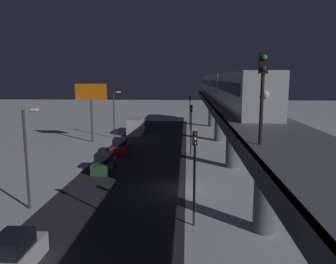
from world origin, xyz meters
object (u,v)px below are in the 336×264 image
(rail_signal, at_px, (263,82))
(traffic_light_near, at_px, (195,165))
(subway_train, at_px, (222,86))
(commercial_billboard, at_px, (91,98))
(traffic_light_mid, at_px, (191,122))
(traffic_light_far, at_px, (190,108))
(sedan_red, at_px, (120,147))
(box_truck, at_px, (136,126))
(sedan_green, at_px, (104,164))
(sedan_white, at_px, (13,257))

(rail_signal, height_order, traffic_light_near, rail_signal)
(subway_train, xyz_separation_m, commercial_billboard, (19.51, -0.60, -1.82))
(traffic_light_mid, bearing_deg, traffic_light_near, 90.00)
(rail_signal, distance_m, traffic_light_far, 48.74)
(sedan_red, bearing_deg, box_truck, -89.26)
(box_truck, relative_size, commercial_billboard, 0.83)
(sedan_green, height_order, sedan_white, same)
(sedan_green, height_order, sedan_red, same)
(sedan_green, distance_m, sedan_white, 18.74)
(traffic_light_near, distance_m, traffic_light_mid, 20.97)
(subway_train, relative_size, sedan_white, 12.29)
(traffic_light_far, relative_size, commercial_billboard, 0.72)
(subway_train, relative_size, sedan_red, 12.81)
(traffic_light_mid, bearing_deg, commercial_billboard, -27.43)
(sedan_white, xyz_separation_m, traffic_light_far, (-9.30, -47.85, 3.40))
(rail_signal, height_order, commercial_billboard, rail_signal)
(subway_train, relative_size, traffic_light_far, 8.67)
(traffic_light_far, bearing_deg, sedan_green, 72.29)
(sedan_red, relative_size, traffic_light_near, 0.68)
(subway_train, relative_size, rail_signal, 13.87)
(sedan_white, distance_m, traffic_light_mid, 28.65)
(box_truck, distance_m, traffic_light_near, 38.32)
(traffic_light_mid, height_order, commercial_billboard, commercial_billboard)
(rail_signal, relative_size, box_truck, 0.54)
(commercial_billboard, bearing_deg, sedan_white, 99.40)
(sedan_red, bearing_deg, traffic_light_far, -114.39)
(box_truck, bearing_deg, commercial_billboard, 56.04)
(subway_train, xyz_separation_m, traffic_light_mid, (4.47, 7.21, -4.46))
(traffic_light_near, bearing_deg, sedan_white, 32.44)
(box_truck, bearing_deg, traffic_light_near, 104.39)
(traffic_light_far, bearing_deg, traffic_light_near, 90.00)
(subway_train, bearing_deg, sedan_green, 48.12)
(sedan_white, distance_m, traffic_light_far, 48.87)
(subway_train, distance_m, traffic_light_far, 15.14)
(rail_signal, relative_size, sedan_red, 0.92)
(sedan_green, bearing_deg, traffic_light_mid, -138.78)
(traffic_light_near, distance_m, commercial_billboard, 32.58)
(sedan_green, bearing_deg, traffic_light_far, -107.71)
(subway_train, relative_size, traffic_light_near, 8.67)
(traffic_light_far, bearing_deg, box_truck, 27.42)
(rail_signal, distance_m, traffic_light_near, 8.82)
(sedan_red, bearing_deg, traffic_light_near, 113.46)
(rail_signal, bearing_deg, commercial_billboard, -63.21)
(subway_train, distance_m, traffic_light_near, 28.88)
(subway_train, height_order, sedan_green, subway_train)
(traffic_light_near, height_order, commercial_billboard, commercial_billboard)
(sedan_red, bearing_deg, sedan_green, 90.00)
(sedan_green, xyz_separation_m, commercial_billboard, (5.75, -15.96, 6.04))
(sedan_green, height_order, traffic_light_mid, traffic_light_mid)
(sedan_green, distance_m, traffic_light_mid, 12.83)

